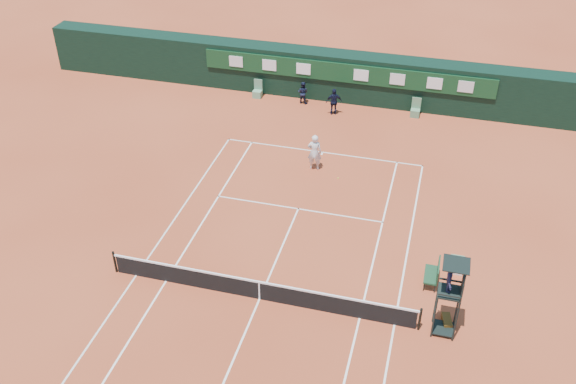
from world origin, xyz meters
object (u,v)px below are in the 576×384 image
object	(u,v)px
tennis_net	(259,290)
player_bench	(434,273)
cooler	(457,265)
player	(315,152)
umpire_chair	(451,284)

from	to	relation	value
tennis_net	player_bench	world-z (taller)	same
cooler	player	distance (m)	9.98
player_bench	cooler	xyz separation A→B (m)	(0.90, 1.06, -0.27)
cooler	tennis_net	bearing A→B (deg)	-153.38
player_bench	player	world-z (taller)	player
tennis_net	player	distance (m)	10.15
umpire_chair	player_bench	world-z (taller)	umpire_chair
umpire_chair	cooler	xyz separation A→B (m)	(0.34, 3.67, -2.13)
tennis_net	player_bench	size ratio (longest dim) A/B	10.75
tennis_net	cooler	distance (m)	8.53
umpire_chair	player	size ratio (longest dim) A/B	1.67
cooler	player	size ratio (longest dim) A/B	0.32
tennis_net	cooler	world-z (taller)	tennis_net
tennis_net	cooler	size ratio (longest dim) A/B	20.00
umpire_chair	player_bench	bearing A→B (deg)	102.23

